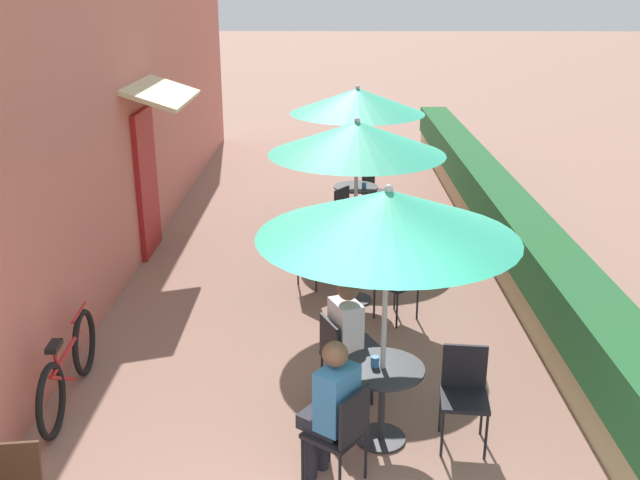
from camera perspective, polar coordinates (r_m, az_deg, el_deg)
The scene contains 20 objects.
cafe_facade_wall at distance 11.05m, azimuth -14.17°, elevation 10.50°, with size 0.98×14.67×4.20m.
planter_hedge at distance 11.36m, azimuth 13.42°, elevation 2.74°, with size 0.60×13.67×1.01m.
patio_table_near at distance 6.23m, azimuth 4.99°, elevation -11.84°, with size 0.71×0.71×0.72m.
patio_umbrella_near at distance 5.58m, azimuth 5.46°, elevation 2.08°, with size 2.09×2.09×2.31m.
cafe_chair_near_left at distance 6.73m, azimuth 1.59°, elevation -9.02°, with size 0.53×0.53×0.87m.
seated_patron_near_left at distance 6.69m, azimuth 2.48°, elevation -7.56°, with size 0.50×0.45×1.25m.
cafe_chair_near_right at distance 5.70m, azimuth 1.82°, elevation -14.91°, with size 0.56×0.56×0.87m.
seated_patron_near_right at distance 5.66m, azimuth 0.89°, elevation -13.11°, with size 0.51×0.49×1.25m.
cafe_chair_near_back at distance 6.32m, azimuth 11.47°, elevation -11.54°, with size 0.44×0.44×0.87m.
coffee_cup_near at distance 6.11m, azimuth 4.41°, elevation -9.67°, with size 0.07×0.07×0.09m.
patio_table_mid at distance 8.84m, azimuth 2.80°, elevation -1.91°, with size 0.71×0.71×0.72m.
patio_umbrella_mid at distance 8.39m, azimuth 2.98°, elevation 8.14°, with size 2.09×2.09×2.31m.
cafe_chair_mid_left at distance 9.26m, azimuth -0.58°, elevation -0.74°, with size 0.57×0.57×0.87m.
cafe_chair_mid_right at distance 8.44m, azimuth 6.51°, elevation -2.94°, with size 0.57×0.57×0.87m.
patio_table_far at distance 11.50m, azimuth 2.87°, elevation 3.27°, with size 0.71×0.71×0.72m.
patio_umbrella_far at distance 11.15m, azimuth 3.01°, elevation 11.05°, with size 2.09×2.09×2.31m.
cafe_chair_far_left at distance 12.10m, azimuth 4.32°, elevation 4.17°, with size 0.56×0.56×0.87m.
cafe_chair_far_right at distance 10.89m, azimuth 1.26°, elevation 2.45°, with size 0.56×0.56×0.87m.
coffee_cup_far at distance 11.31m, azimuth 3.55°, elevation 4.36°, with size 0.07×0.07×0.09m.
bicycle_leaning at distance 7.21m, azimuth -19.47°, elevation -9.65°, with size 0.16×1.76×0.77m.
Camera 1 is at (0.24, -3.37, 3.76)m, focal length 40.00 mm.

